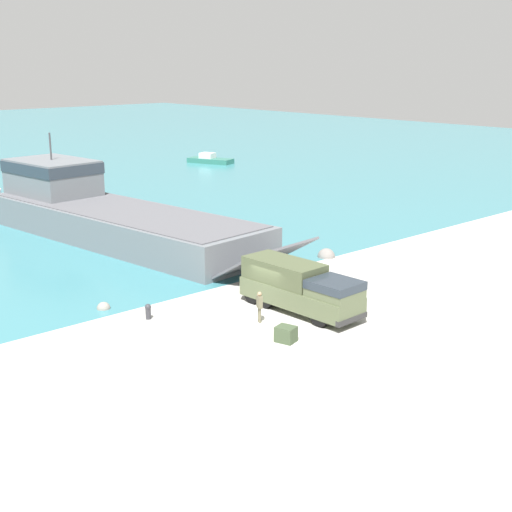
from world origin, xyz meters
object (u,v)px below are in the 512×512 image
(soldier_on_ramp, at_px, (260,305))
(landing_craft, at_px, (104,212))
(cargo_crate, at_px, (286,334))
(moored_boat_c, at_px, (210,160))
(military_truck, at_px, (301,287))
(mooring_bollard, at_px, (148,311))

(soldier_on_ramp, bearing_deg, landing_craft, 104.03)
(landing_craft, relative_size, cargo_crate, 32.50)
(moored_boat_c, relative_size, cargo_crate, 6.97)
(military_truck, xyz_separation_m, mooring_bollard, (-7.41, 4.89, -1.04))
(moored_boat_c, bearing_deg, mooring_bollard, 27.24)
(military_truck, bearing_deg, soldier_on_ramp, -96.68)
(landing_craft, height_order, mooring_bollard, landing_craft)
(soldier_on_ramp, bearing_deg, cargo_crate, -82.34)
(moored_boat_c, bearing_deg, military_truck, 35.12)
(military_truck, bearing_deg, moored_boat_c, 144.72)
(moored_boat_c, xyz_separation_m, cargo_crate, (-39.20, -56.42, -0.07))
(moored_boat_c, distance_m, mooring_bollard, 64.79)
(soldier_on_ramp, bearing_deg, mooring_bollard, 157.19)
(military_truck, height_order, cargo_crate, military_truck)
(military_truck, distance_m, cargo_crate, 4.93)
(cargo_crate, bearing_deg, soldier_on_ramp, 73.91)
(mooring_bollard, bearing_deg, cargo_crate, -65.48)
(soldier_on_ramp, distance_m, mooring_bollard, 6.42)
(military_truck, xyz_separation_m, cargo_crate, (-3.89, -2.81, -1.11))
(landing_craft, xyz_separation_m, mooring_bollard, (-8.53, -19.51, -1.55))
(military_truck, bearing_deg, cargo_crate, -56.11)
(military_truck, bearing_deg, mooring_bollard, -125.36)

